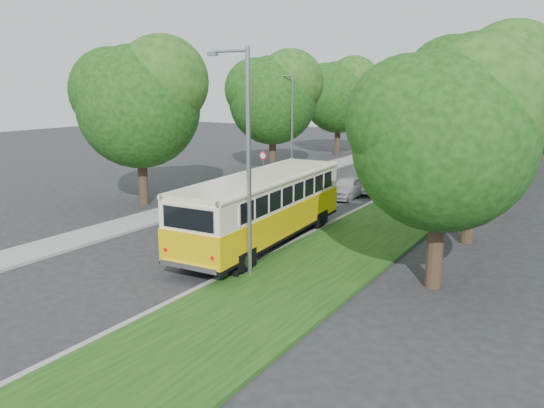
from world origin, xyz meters
The scene contains 13 objects.
ground centered at (0.00, 0.00, 0.00)m, with size 120.00×120.00×0.00m, color #262629.
curb centered at (3.60, 5.00, 0.07)m, with size 0.20×70.00×0.15m, color gray.
grass_verge centered at (5.95, 5.00, 0.07)m, with size 4.50×70.00×0.13m, color #144312.
sidewalk centered at (-4.80, 5.00, 0.06)m, with size 2.20×70.00×0.12m, color gray.
treeline centered at (3.15, 17.99, 5.93)m, with size 24.27×41.91×9.46m.
lamppost_near centered at (4.21, -2.50, 4.37)m, with size 1.71×0.16×8.00m.
lamppost_far centered at (-4.70, 16.00, 4.12)m, with size 1.71×0.16×7.50m.
warning_sign centered at (-4.50, 11.98, 1.71)m, with size 0.56×0.10×2.50m.
vintage_bus centered at (2.62, 0.97, 1.56)m, with size 2.70×10.51×3.12m, color yellow, non-canonical shape.
car_silver centered at (1.65, 11.97, 0.65)m, with size 1.55×3.84×1.31m, color #B4B5BA.
car_white centered at (2.84, 14.59, 0.72)m, with size 1.52×4.36×1.44m, color silver.
car_blue centered at (3.00, 18.52, 0.76)m, with size 2.12×5.23×1.52m, color navy.
car_grey centered at (1.49, 24.48, 0.71)m, with size 2.37×5.14×1.43m, color #525559.
Camera 1 is at (14.52, -17.36, 6.76)m, focal length 35.00 mm.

